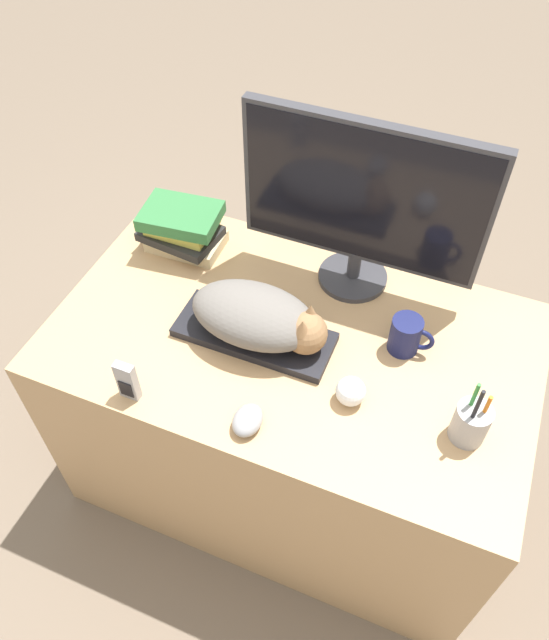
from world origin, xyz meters
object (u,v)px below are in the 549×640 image
Objects in this scene: monitor at (362,201)px; pen_cup at (471,423)px; computer_mouse at (247,420)px; keyboard at (254,334)px; book_stack at (183,228)px; baseball at (351,391)px; cat at (261,317)px; coffee_mug at (406,335)px; phone at (127,381)px.

pen_cup is (0.39, -0.37, -0.22)m from monitor.
pen_cup is (0.46, 0.16, 0.03)m from computer_mouse.
book_stack reaches higher than keyboard.
keyboard is 1.71× the size of book_stack.
baseball is (0.19, 0.15, 0.01)m from computer_mouse.
baseball is at bearing -178.06° from pen_cup.
cat is (0.02, -0.00, 0.07)m from keyboard.
pen_cup is 0.27m from baseball.
monitor reaches higher than coffee_mug.
cat is at bearing 161.19° from baseball.
monitor is at bearing 6.48° from book_stack.
cat is 3.15× the size of coffee_mug.
monitor is at bearing 57.21° from phone.
phone is (-0.75, -0.19, 0.00)m from pen_cup.
cat is 0.38m from monitor.
keyboard is 0.43m from monitor.
computer_mouse is (-0.08, -0.54, -0.25)m from monitor.
monitor is 3.20× the size of pen_cup.
computer_mouse is at bearing 5.92° from phone.
pen_cup is 0.93m from book_stack.
coffee_mug is 0.97× the size of phone.
pen_cup is 2.72× the size of baseball.
coffee_mug reaches higher than computer_mouse.
pen_cup is 0.82× the size of book_stack.
baseball is at bearing -18.81° from cat.
phone is (-0.37, -0.57, -0.22)m from monitor.
phone is (-0.56, -0.38, 0.01)m from coffee_mug.
pen_cup is (0.53, -0.08, -0.03)m from cat.
pen_cup reaches higher than computer_mouse.
computer_mouse is 0.38× the size of book_stack.
pen_cup reaches higher than keyboard.
cat is 0.36m from coffee_mug.
computer_mouse is 0.29m from phone.
computer_mouse is at bearing -74.25° from cat.
cat is at bearing -34.69° from book_stack.
phone is at bearing -128.70° from cat.
keyboard is 5.67× the size of baseball.
book_stack reaches higher than computer_mouse.
monitor is 6.95× the size of computer_mouse.
keyboard is at bearing -119.56° from monitor.
keyboard is 0.65× the size of monitor.
keyboard is 0.34m from phone.
baseball is 0.69m from book_stack.
book_stack is at bearing -173.52° from monitor.
computer_mouse is 0.78× the size of phone.
pen_cup is (0.19, -0.19, 0.00)m from coffee_mug.
book_stack is at bearing 143.67° from keyboard.
phone is 0.48× the size of book_stack.
phone is at bearing -126.02° from keyboard.
pen_cup reaches higher than phone.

